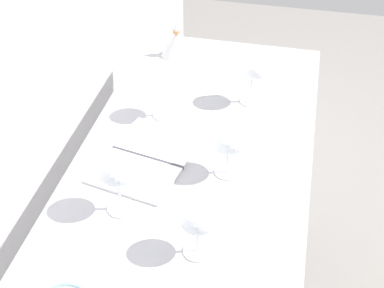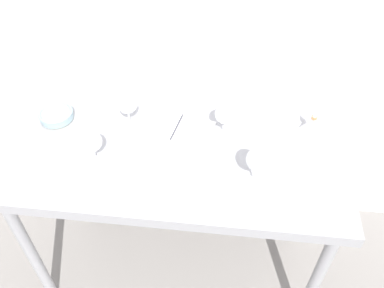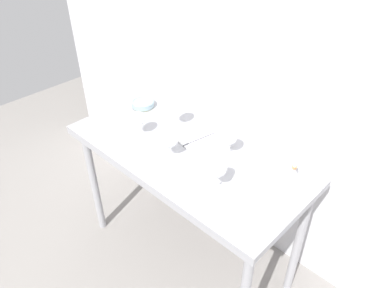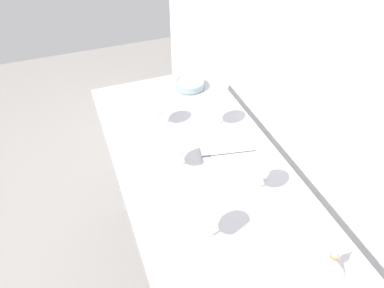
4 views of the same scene
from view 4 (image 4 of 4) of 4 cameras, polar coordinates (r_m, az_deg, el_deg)
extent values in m
plane|color=gray|center=(2.17, 1.22, -20.42)|extent=(6.00, 6.00, 0.00)
cube|color=silver|center=(1.44, 21.00, 13.36)|extent=(3.80, 0.04, 2.60)
cube|color=#9D9DA2|center=(1.46, 1.71, -3.79)|extent=(1.40, 0.64, 0.04)
cube|color=#9D9DA2|center=(1.41, -10.80, -7.17)|extent=(1.40, 0.01, 0.05)
cylinder|color=#9D9DA2|center=(2.18, -11.26, -2.63)|extent=(0.05, 0.05, 0.86)
cylinder|color=#9D9DA2|center=(2.27, 1.56, 0.52)|extent=(0.05, 0.05, 0.86)
cylinder|color=white|center=(1.64, -5.01, 3.03)|extent=(0.07, 0.07, 0.00)
cylinder|color=white|center=(1.62, -5.09, 4.14)|extent=(0.01, 0.01, 0.08)
sphere|color=white|center=(1.57, -5.25, 6.29)|extent=(0.08, 0.08, 0.08)
cylinder|color=maroon|center=(1.58, -5.22, 5.85)|extent=(0.06, 0.06, 0.03)
cylinder|color=white|center=(1.63, 3.22, 2.83)|extent=(0.07, 0.07, 0.00)
cylinder|color=white|center=(1.60, 3.28, 4.19)|extent=(0.01, 0.01, 0.09)
sphere|color=white|center=(1.55, 3.40, 6.68)|extent=(0.09, 0.09, 0.09)
cylinder|color=maroon|center=(1.56, 3.38, 6.21)|extent=(0.06, 0.06, 0.02)
cylinder|color=white|center=(1.43, -2.56, -3.69)|extent=(0.07, 0.07, 0.00)
cylinder|color=white|center=(1.40, -2.61, -2.53)|extent=(0.01, 0.01, 0.08)
sphere|color=white|center=(1.35, -2.71, -0.12)|extent=(0.09, 0.09, 0.09)
cylinder|color=maroon|center=(1.36, -2.69, -0.64)|extent=(0.07, 0.07, 0.02)
cylinder|color=white|center=(1.37, 9.75, -7.20)|extent=(0.07, 0.07, 0.00)
cylinder|color=white|center=(1.34, 9.95, -6.00)|extent=(0.01, 0.01, 0.08)
sphere|color=white|center=(1.28, 10.34, -3.70)|extent=(0.08, 0.08, 0.08)
cylinder|color=maroon|center=(1.29, 10.26, -4.16)|extent=(0.06, 0.06, 0.03)
cylinder|color=white|center=(1.22, 2.04, -14.73)|extent=(0.07, 0.07, 0.00)
cylinder|color=white|center=(1.18, 2.09, -13.45)|extent=(0.01, 0.01, 0.09)
sphere|color=white|center=(1.11, 2.20, -10.97)|extent=(0.09, 0.09, 0.09)
cylinder|color=maroon|center=(1.13, 2.18, -11.46)|extent=(0.06, 0.06, 0.03)
cube|color=white|center=(1.54, 5.09, 0.29)|extent=(0.19, 0.25, 0.01)
cube|color=white|center=(1.44, 6.52, -3.70)|extent=(0.19, 0.25, 0.01)
cube|color=#3F3F47|center=(1.49, 5.78, -1.63)|extent=(0.05, 0.22, 0.01)
cube|color=white|center=(1.26, 11.81, -13.45)|extent=(0.22, 0.27, 0.00)
cylinder|color=#DBCC66|center=(1.88, -0.34, 8.85)|extent=(0.13, 0.13, 0.01)
cylinder|color=#8CA8B2|center=(1.87, -0.34, 9.33)|extent=(0.14, 0.14, 0.03)
torus|color=#8CA8B2|center=(1.87, -0.35, 9.74)|extent=(0.15, 0.15, 0.01)
cone|color=silver|center=(1.19, 20.75, -17.29)|extent=(0.11, 0.11, 0.09)
cylinder|color=#C17F4C|center=(1.15, 21.35, -15.97)|extent=(0.02, 0.02, 0.01)
cone|color=silver|center=(1.13, 21.67, -15.27)|extent=(0.02, 0.02, 0.04)
camera|label=1|loc=(2.04, -20.74, 38.37)|focal=49.94mm
camera|label=2|loc=(1.06, -77.45, 24.75)|focal=38.07mm
camera|label=3|loc=(0.81, -126.93, -10.05)|focal=34.40mm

